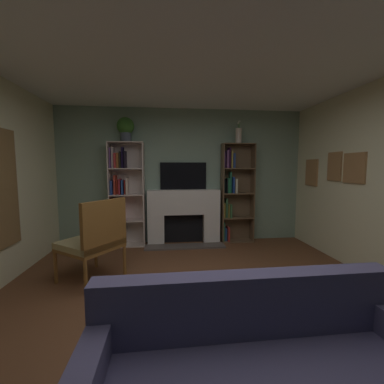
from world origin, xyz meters
name	(u,v)px	position (x,y,z in m)	size (l,w,h in m)	color
ground_plane	(204,320)	(0.00, 0.00, 0.00)	(6.41, 6.41, 0.00)	brown
wall_back_accent	(183,176)	(0.00, 2.70, 1.32)	(4.92, 0.06, 2.64)	gray
ceiling	(205,33)	(0.00, 0.00, 2.67)	(4.92, 5.46, 0.06)	white
fireplace	(184,215)	(0.00, 2.54, 0.57)	(1.51, 0.56, 1.06)	white
tv	(183,176)	(0.00, 2.64, 1.33)	(0.91, 0.06, 0.53)	black
bookshelf_left	(123,196)	(-1.16, 2.55, 0.96)	(0.64, 0.33, 1.97)	silver
bookshelf_right	(233,192)	(1.01, 2.57, 1.01)	(0.64, 0.27, 1.97)	brown
potted_plant	(126,128)	(-1.08, 2.52, 2.23)	(0.32, 0.32, 0.45)	#475060
vase_with_flowers	(239,135)	(1.08, 2.52, 2.13)	(0.12, 0.12, 0.45)	beige
armchair	(95,239)	(-1.29, 1.01, 0.56)	(0.91, 0.92, 1.09)	brown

